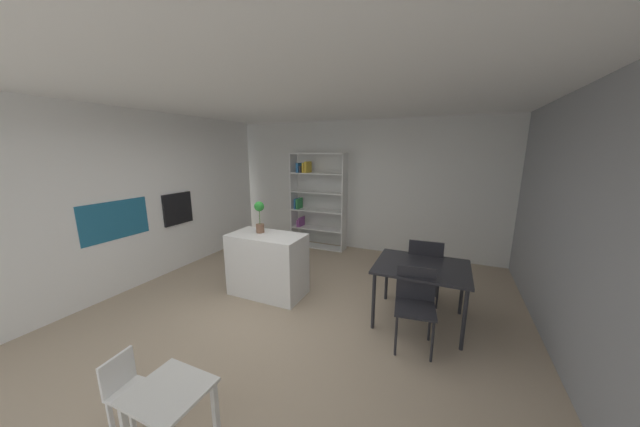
% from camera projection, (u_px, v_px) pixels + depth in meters
% --- Properties ---
extents(ground_plane, '(8.78, 8.78, 0.00)m').
position_uv_depth(ground_plane, '(274.00, 316.00, 3.87)').
color(ground_plane, tan).
extents(ceiling_slab, '(6.35, 6.39, 0.06)m').
position_uv_depth(ceiling_slab, '(266.00, 91.00, 3.27)').
color(ceiling_slab, white).
rests_on(ceiling_slab, ground_plane).
extents(back_partition, '(6.35, 0.06, 2.78)m').
position_uv_depth(back_partition, '(351.00, 186.00, 6.40)').
color(back_partition, silver).
rests_on(back_partition, ground_plane).
extents(right_partition_gray, '(0.06, 6.39, 2.78)m').
position_uv_depth(right_partition_gray, '(604.00, 249.00, 2.32)').
color(right_partition_gray, gray).
rests_on(right_partition_gray, ground_plane).
extents(tall_cabinet_run_left, '(0.61, 5.77, 2.78)m').
position_uv_depth(tall_cabinet_run_left, '(123.00, 199.00, 4.69)').
color(tall_cabinet_run_left, white).
rests_on(tall_cabinet_run_left, ground_plane).
extents(cabinet_niche_splashback, '(0.01, 0.98, 0.57)m').
position_uv_depth(cabinet_niche_splashback, '(116.00, 220.00, 4.32)').
color(cabinet_niche_splashback, '#1E6084').
rests_on(cabinet_niche_splashback, ground_plane).
extents(built_in_oven, '(0.06, 0.59, 0.56)m').
position_uv_depth(built_in_oven, '(178.00, 208.00, 5.28)').
color(built_in_oven, black).
rests_on(built_in_oven, ground_plane).
extents(kitchen_island, '(1.12, 0.60, 0.94)m').
position_uv_depth(kitchen_island, '(268.00, 264.00, 4.41)').
color(kitchen_island, white).
rests_on(kitchen_island, ground_plane).
extents(potted_plant_on_island, '(0.15, 0.15, 0.48)m').
position_uv_depth(potted_plant_on_island, '(260.00, 215.00, 4.37)').
color(potted_plant_on_island, brown).
rests_on(potted_plant_on_island, kitchen_island).
extents(open_bookshelf, '(1.25, 0.34, 2.10)m').
position_uv_depth(open_bookshelf, '(315.00, 200.00, 6.47)').
color(open_bookshelf, white).
rests_on(open_bookshelf, ground_plane).
extents(child_table, '(0.51, 0.48, 0.51)m').
position_uv_depth(child_table, '(170.00, 401.00, 2.08)').
color(child_table, silver).
rests_on(child_table, ground_plane).
extents(child_chair_left, '(0.31, 0.31, 0.60)m').
position_uv_depth(child_chair_left, '(127.00, 388.00, 2.27)').
color(child_chair_left, white).
rests_on(child_chair_left, ground_plane).
extents(dining_table, '(1.11, 0.91, 0.76)m').
position_uv_depth(dining_table, '(422.00, 271.00, 3.63)').
color(dining_table, '#232328').
rests_on(dining_table, ground_plane).
extents(dining_chair_far, '(0.47, 0.43, 0.96)m').
position_uv_depth(dining_chair_far, '(425.00, 266.00, 4.08)').
color(dining_chair_far, '#232328').
rests_on(dining_chair_far, ground_plane).
extents(dining_chair_near, '(0.48, 0.48, 0.88)m').
position_uv_depth(dining_chair_near, '(415.00, 299.00, 3.23)').
color(dining_chair_near, '#232328').
rests_on(dining_chair_near, ground_plane).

